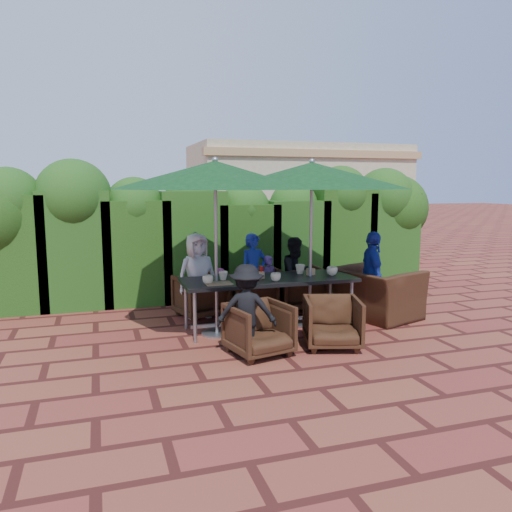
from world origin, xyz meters
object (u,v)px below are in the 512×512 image
object	(u,v)px
chair_far_right	(299,286)
chair_near_right	(332,320)
chair_far_mid	(251,291)
umbrella_right	(312,176)
chair_far_left	(201,294)
dining_table	(269,283)
chair_end_right	(376,285)
chair_near_left	(259,326)
umbrella_left	(215,175)

from	to	relation	value
chair_far_right	chair_near_right	xyz separation A→B (m)	(-0.35, -1.96, -0.04)
chair_far_mid	chair_far_right	xyz separation A→B (m)	(0.83, -0.02, 0.03)
chair_far_mid	chair_far_right	distance (m)	0.83
umbrella_right	chair_far_left	world-z (taller)	umbrella_right
dining_table	chair_end_right	size ratio (longest dim) A/B	2.09
chair_far_left	chair_near_right	distance (m)	2.39
chair_end_right	chair_near_left	bearing A→B (deg)	96.98
umbrella_right	chair_far_right	bearing A→B (deg)	77.07
chair_far_right	chair_near_left	size ratio (longest dim) A/B	1.12
chair_near_left	chair_near_right	xyz separation A→B (m)	(0.99, -0.02, 0.00)
umbrella_right	chair_far_mid	distance (m)	2.17
umbrella_left	chair_far_right	world-z (taller)	umbrella_left
chair_far_mid	chair_far_right	size ratio (longest dim) A/B	0.92
dining_table	chair_end_right	distance (m)	1.81
dining_table	umbrella_right	world-z (taller)	umbrella_right
chair_near_left	umbrella_right	bearing A→B (deg)	28.68
chair_near_left	chair_near_right	distance (m)	0.99
dining_table	chair_near_right	world-z (taller)	dining_table
umbrella_right	chair_near_left	world-z (taller)	umbrella_right
umbrella_left	chair_end_right	distance (m)	3.11
umbrella_right	chair_end_right	world-z (taller)	umbrella_right
chair_near_left	chair_end_right	size ratio (longest dim) A/B	0.60
chair_far_left	chair_far_mid	xyz separation A→B (m)	(0.82, -0.02, -0.01)
umbrella_right	chair_far_right	distance (m)	2.06
chair_far_right	chair_end_right	bearing A→B (deg)	139.60
chair_near_right	dining_table	bearing A→B (deg)	132.12
chair_near_right	chair_near_left	bearing A→B (deg)	-164.14
dining_table	chair_near_left	xyz separation A→B (m)	(-0.49, -1.04, -0.32)
umbrella_left	chair_far_mid	size ratio (longest dim) A/B	3.75
dining_table	umbrella_left	size ratio (longest dim) A/B	0.91
umbrella_right	chair_near_right	size ratio (longest dim) A/B	3.92
dining_table	chair_far_left	distance (m)	1.28
chair_end_right	umbrella_left	bearing A→B (deg)	74.07
chair_far_right	chair_near_left	world-z (taller)	chair_far_right
dining_table	umbrella_left	world-z (taller)	umbrella_left
chair_near_right	chair_end_right	bearing A→B (deg)	56.98
umbrella_right	chair_near_right	xyz separation A→B (m)	(-0.13, -1.01, -1.85)
chair_near_left	chair_end_right	world-z (taller)	chair_end_right
dining_table	chair_far_right	xyz separation A→B (m)	(0.85, 0.91, -0.28)
chair_near_left	chair_near_right	bearing A→B (deg)	-13.90
umbrella_left	chair_far_left	world-z (taller)	umbrella_left
umbrella_left	chair_near_left	distance (m)	2.12
chair_near_left	chair_far_mid	bearing A→B (deg)	62.61
chair_far_mid	chair_far_right	bearing A→B (deg)	176.98
chair_far_right	dining_table	bearing A→B (deg)	48.27
dining_table	chair_far_mid	xyz separation A→B (m)	(0.01, 0.92, -0.31)
umbrella_right	chair_far_right	size ratio (longest dim) A/B	3.52
umbrella_left	chair_end_right	world-z (taller)	umbrella_left
umbrella_right	chair_far_left	distance (m)	2.54
chair_far_mid	chair_end_right	world-z (taller)	chair_end_right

